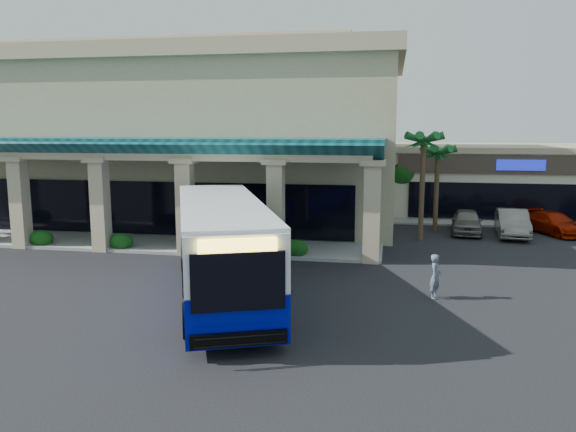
% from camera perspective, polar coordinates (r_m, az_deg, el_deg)
% --- Properties ---
extents(ground, '(110.00, 110.00, 0.00)m').
position_cam_1_polar(ground, '(22.47, -7.74, -7.12)').
color(ground, black).
extents(main_building, '(30.80, 14.80, 11.35)m').
position_cam_1_polar(main_building, '(39.39, -11.75, 8.04)').
color(main_building, tan).
rests_on(main_building, ground).
extents(arcade, '(30.00, 6.20, 5.70)m').
position_cam_1_polar(arcade, '(31.24, -17.96, 2.39)').
color(arcade, '#0C4148').
rests_on(arcade, ground).
extents(strip_mall, '(22.50, 12.50, 4.90)m').
position_cam_1_polar(strip_mall, '(46.00, 24.56, 3.51)').
color(strip_mall, beige).
rests_on(strip_mall, ground).
extents(palm_0, '(2.40, 2.40, 6.60)m').
position_cam_1_polar(palm_0, '(31.65, 13.48, 3.49)').
color(palm_0, '#185A24').
rests_on(palm_0, ground).
extents(palm_1, '(2.40, 2.40, 5.80)m').
position_cam_1_polar(palm_1, '(34.73, 14.87, 3.24)').
color(palm_1, '#185A24').
rests_on(palm_1, ground).
extents(broadleaf_tree, '(2.60, 2.60, 4.81)m').
position_cam_1_polar(broadleaf_tree, '(39.66, 11.43, 3.32)').
color(broadleaf_tree, '#0E3F0E').
rests_on(broadleaf_tree, ground).
extents(transit_bus, '(7.39, 12.88, 3.54)m').
position_cam_1_polar(transit_bus, '(20.89, -6.78, -3.32)').
color(transit_bus, '#0309A3').
rests_on(transit_bus, ground).
extents(pedestrian, '(0.58, 0.70, 1.64)m').
position_cam_1_polar(pedestrian, '(21.31, 14.77, -5.95)').
color(pedestrian, '#515D6A').
rests_on(pedestrian, ground).
extents(car_silver, '(2.09, 4.35, 1.43)m').
position_cam_1_polar(car_silver, '(34.69, 17.69, -0.53)').
color(car_silver, slate).
rests_on(car_silver, ground).
extents(car_white, '(2.03, 4.77, 1.53)m').
position_cam_1_polar(car_white, '(34.72, 21.83, -0.67)').
color(car_white, slate).
rests_on(car_white, ground).
extents(car_red, '(3.47, 4.76, 1.28)m').
position_cam_1_polar(car_red, '(36.41, 25.36, -0.66)').
color(car_red, '#9A1400').
rests_on(car_red, ground).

